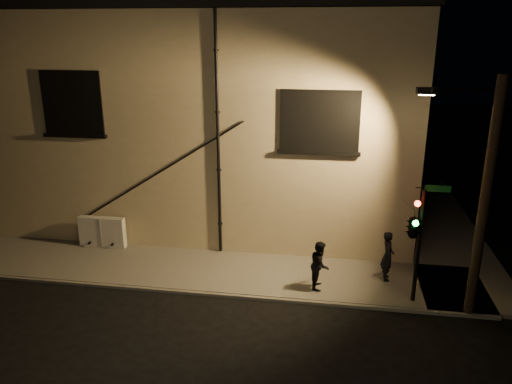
% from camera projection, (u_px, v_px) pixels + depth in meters
% --- Properties ---
extents(ground, '(90.00, 90.00, 0.00)m').
position_uv_depth(ground, '(257.00, 299.00, 15.21)').
color(ground, black).
extents(sidewalk, '(21.00, 16.00, 0.12)m').
position_uv_depth(sidewalk, '(306.00, 242.00, 19.13)').
color(sidewalk, slate).
rests_on(sidewalk, ground).
extents(building, '(16.20, 12.23, 8.80)m').
position_uv_depth(building, '(223.00, 109.00, 22.75)').
color(building, beige).
rests_on(building, ground).
extents(utility_cabinet, '(1.74, 0.29, 1.14)m').
position_uv_depth(utility_cabinet, '(102.00, 232.00, 18.47)').
color(utility_cabinet, silver).
rests_on(utility_cabinet, sidewalk).
extents(pedestrian_a, '(0.43, 0.62, 1.64)m').
position_uv_depth(pedestrian_a, '(388.00, 256.00, 15.93)').
color(pedestrian_a, black).
rests_on(pedestrian_a, sidewalk).
extents(pedestrian_b, '(0.62, 0.77, 1.53)m').
position_uv_depth(pedestrian_b, '(320.00, 265.00, 15.44)').
color(pedestrian_b, black).
rests_on(pedestrian_b, sidewalk).
extents(traffic_signal, '(1.36, 2.13, 3.60)m').
position_uv_depth(traffic_signal, '(414.00, 225.00, 14.08)').
color(traffic_signal, black).
rests_on(traffic_signal, sidewalk).
extents(streetlamp_pole, '(2.02, 1.38, 6.78)m').
position_uv_depth(streetlamp_pole, '(481.00, 194.00, 13.33)').
color(streetlamp_pole, black).
rests_on(streetlamp_pole, ground).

